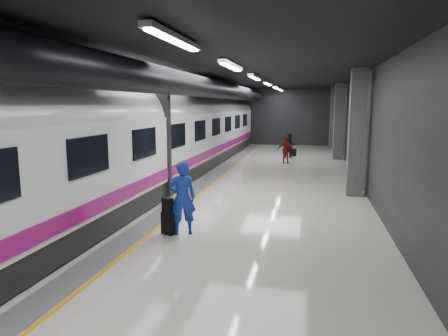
# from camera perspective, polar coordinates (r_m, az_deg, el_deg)

# --- Properties ---
(ground) EXTENTS (40.00, 40.00, 0.00)m
(ground) POSITION_cam_1_polar(r_m,az_deg,el_deg) (13.60, -0.66, -4.81)
(ground) COLOR silver
(ground) RESTS_ON ground
(platform_hall) EXTENTS (10.02, 40.02, 4.51)m
(platform_hall) POSITION_cam_1_polar(r_m,az_deg,el_deg) (14.21, -0.94, 10.17)
(platform_hall) COLOR black
(platform_hall) RESTS_ON ground
(train) EXTENTS (3.05, 38.00, 4.05)m
(train) POSITION_cam_1_polar(r_m,az_deg,el_deg) (14.34, -13.45, 4.04)
(train) COLOR black
(train) RESTS_ON ground
(traveler_main) EXTENTS (0.81, 0.70, 1.88)m
(traveler_main) POSITION_cam_1_polar(r_m,az_deg,el_deg) (10.10, -5.98, -4.28)
(traveler_main) COLOR blue
(traveler_main) RESTS_ON ground
(suitcase_main) EXTENTS (0.41, 0.35, 0.57)m
(suitcase_main) POSITION_cam_1_polar(r_m,az_deg,el_deg) (10.30, -7.90, -7.80)
(suitcase_main) COLOR black
(suitcase_main) RESTS_ON ground
(shoulder_bag) EXTENTS (0.32, 0.27, 0.38)m
(shoulder_bag) POSITION_cam_1_polar(r_m,az_deg,el_deg) (10.14, -8.07, -5.28)
(shoulder_bag) COLOR black
(shoulder_bag) RESTS_ON suitcase_main
(traveler_far_a) EXTENTS (0.94, 0.87, 1.56)m
(traveler_far_a) POSITION_cam_1_polar(r_m,az_deg,el_deg) (24.90, 9.45, 3.20)
(traveler_far_a) COLOR black
(traveler_far_a) RESTS_ON ground
(traveler_far_b) EXTENTS (0.93, 0.51, 1.50)m
(traveler_far_b) POSITION_cam_1_polar(r_m,az_deg,el_deg) (22.70, 8.79, 2.59)
(traveler_far_b) COLOR maroon
(traveler_far_b) RESTS_ON ground
(suitcase_far) EXTENTS (0.38, 0.31, 0.48)m
(suitcase_far) POSITION_cam_1_polar(r_m,az_deg,el_deg) (25.85, 9.90, 2.20)
(suitcase_far) COLOR black
(suitcase_far) RESTS_ON ground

